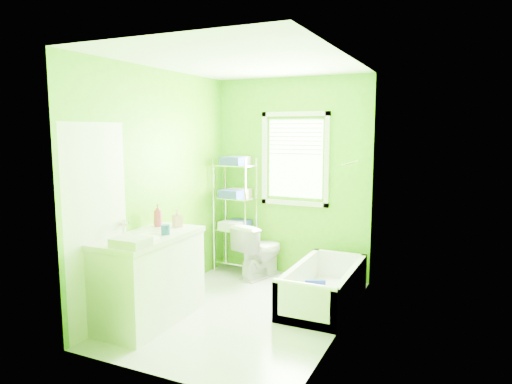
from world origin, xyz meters
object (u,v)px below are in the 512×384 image
at_px(toilet, 260,250).
at_px(bathtub, 323,292).
at_px(vanity, 149,275).
at_px(wire_shelf_unit, 236,202).

bearing_deg(toilet, bathtub, 167.53).
height_order(bathtub, toilet, toilet).
xyz_separation_m(vanity, wire_shelf_unit, (0.05, 1.82, 0.48)).
height_order(vanity, wire_shelf_unit, wire_shelf_unit).
xyz_separation_m(toilet, wire_shelf_unit, (-0.39, 0.09, 0.60)).
relative_size(bathtub, wire_shelf_unit, 0.90).
relative_size(bathtub, vanity, 1.19).
height_order(toilet, wire_shelf_unit, wire_shelf_unit).
distance_m(bathtub, vanity, 1.90).
xyz_separation_m(bathtub, wire_shelf_unit, (-1.42, 0.67, 0.81)).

